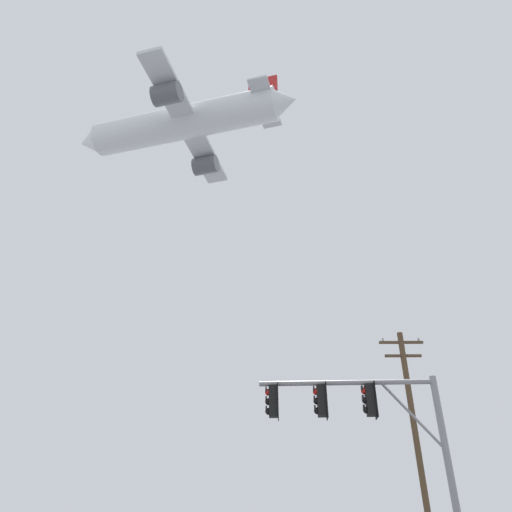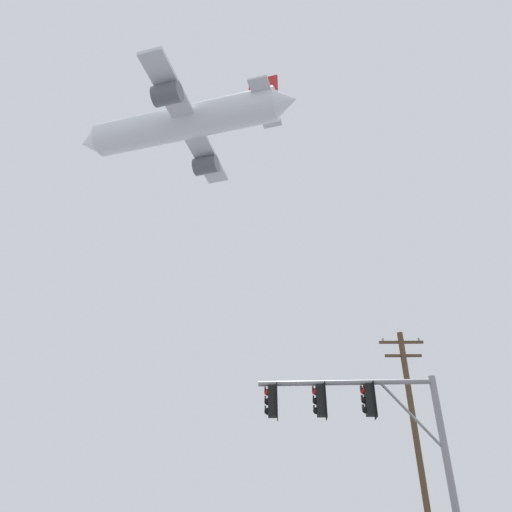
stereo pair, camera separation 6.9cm
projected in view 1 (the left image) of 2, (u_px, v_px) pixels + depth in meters
name	position (u px, v px, depth m)	size (l,w,h in m)	color
signal_pole_near	(368.00, 424.00, 14.20)	(5.28, 0.57, 5.91)	gray
utility_pole	(416.00, 439.00, 22.53)	(2.20, 0.28, 10.89)	brown
airplane	(184.00, 123.00, 52.17)	(24.32, 18.79, 6.67)	white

